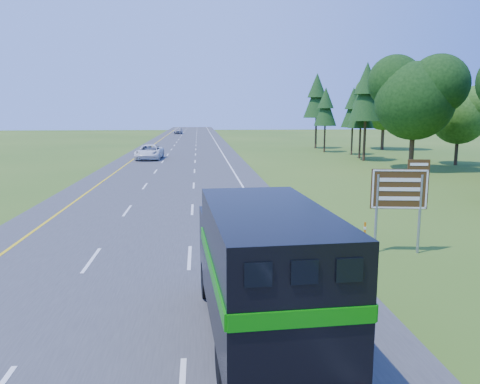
{
  "coord_description": "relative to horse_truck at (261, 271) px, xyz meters",
  "views": [
    {
      "loc": [
        2.23,
        -6.28,
        5.48
      ],
      "look_at": [
        4.19,
        15.74,
        1.74
      ],
      "focal_mm": 35.0,
      "sensor_mm": 36.0,
      "label": 1
    }
  ],
  "objects": [
    {
      "name": "white_suv",
      "position": [
        -7.22,
        46.09,
        -0.98
      ],
      "size": [
        3.17,
        6.33,
        1.72
      ],
      "primitive_type": "imported",
      "rotation": [
        0.0,
        0.0,
        -0.05
      ],
      "color": "white",
      "rests_on": "road"
    },
    {
      "name": "lane_markings",
      "position": [
        -3.64,
        46.05,
        -1.84
      ],
      "size": [
        11.15,
        260.0,
        0.01
      ],
      "color": "yellow",
      "rests_on": "road"
    },
    {
      "name": "horse_truck",
      "position": [
        0.0,
        0.0,
        0.0
      ],
      "size": [
        2.85,
        7.91,
        3.45
      ],
      "rotation": [
        0.0,
        0.0,
        0.06
      ],
      "color": "black",
      "rests_on": "road"
    },
    {
      "name": "exit_sign",
      "position": [
        6.4,
        7.06,
        0.53
      ],
      "size": [
        2.18,
        0.38,
        3.72
      ],
      "rotation": [
        0.0,
        0.0,
        -0.14
      ],
      "color": "gray",
      "rests_on": "ground"
    },
    {
      "name": "road",
      "position": [
        -3.64,
        46.05,
        -1.86
      ],
      "size": [
        15.0,
        260.0,
        0.04
      ],
      "primitive_type": "cube",
      "color": "#38383A",
      "rests_on": "ground"
    },
    {
      "name": "far_car",
      "position": [
        -6.65,
        115.5,
        -0.95
      ],
      "size": [
        2.18,
        5.29,
        1.79
      ],
      "primitive_type": "imported",
      "rotation": [
        0.0,
        0.0,
        -0.01
      ],
      "color": "#B0B0B7",
      "rests_on": "road"
    },
    {
      "name": "delineator",
      "position": [
        5.34,
        7.83,
        -1.3
      ],
      "size": [
        0.09,
        0.05,
        1.08
      ],
      "color": "orange",
      "rests_on": "ground"
    }
  ]
}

